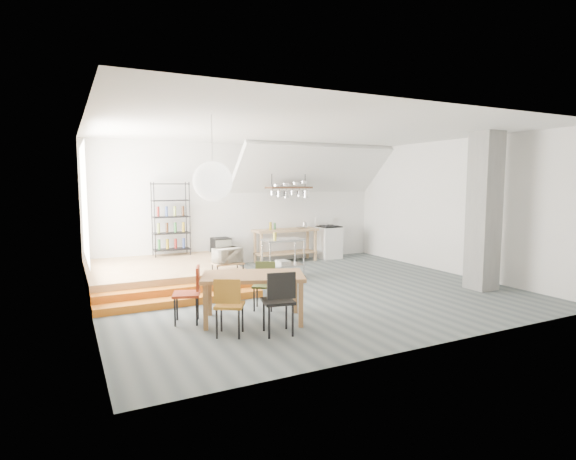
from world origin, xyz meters
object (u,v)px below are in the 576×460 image
dining_table (253,279)px  rolling_cart (283,253)px  stove (329,242)px  mini_fridge (221,252)px

dining_table → rolling_cart: size_ratio=1.93×
stove → mini_fridge: stove is taller
stove → dining_table: stove is taller
stove → dining_table: size_ratio=0.66×
dining_table → mini_fridge: 4.73m
mini_fridge → stove: bearing=-0.8°
dining_table → mini_fridge: mini_fridge is taller
dining_table → rolling_cart: bearing=76.8°
stove → dining_table: (-4.22, -4.57, 0.19)m
rolling_cart → mini_fridge: bearing=113.2°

